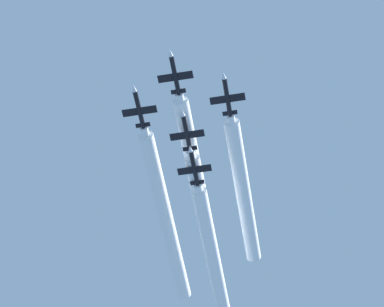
% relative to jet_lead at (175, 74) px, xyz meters
% --- Properties ---
extents(jet_lead, '(7.59, 11.06, 2.66)m').
position_rel_jet_lead_xyz_m(jet_lead, '(0.00, 0.00, 0.00)').
color(jet_lead, black).
extents(jet_left_wingman, '(7.59, 11.06, 2.66)m').
position_rel_jet_lead_xyz_m(jet_left_wingman, '(-10.26, -6.06, -1.92)').
color(jet_left_wingman, black).
extents(jet_right_wingman, '(7.59, 11.06, 2.66)m').
position_rel_jet_lead_xyz_m(jet_right_wingman, '(8.90, -5.93, -1.94)').
color(jet_right_wingman, black).
extents(jet_slot, '(7.59, 11.06, 2.66)m').
position_rel_jet_lead_xyz_m(jet_slot, '(-0.34, -12.81, -3.36)').
color(jet_slot, black).
extents(jet_high_trail, '(7.59, 11.06, 2.66)m').
position_rel_jet_lead_xyz_m(jet_high_trail, '(-0.61, -20.89, -5.30)').
color(jet_high_trail, black).
extents(smoke_trail_lead, '(3.52, 41.29, 3.52)m').
position_rel_jet_lead_xyz_m(smoke_trail_lead, '(0.00, -25.72, -0.03)').
color(smoke_trail_lead, white).
extents(smoke_trail_left_wingman, '(3.52, 41.61, 3.52)m').
position_rel_jet_lead_xyz_m(smoke_trail_left_wingman, '(-10.26, -31.95, -1.95)').
color(smoke_trail_left_wingman, white).
extents(smoke_trail_right_wingman, '(3.52, 51.46, 3.52)m').
position_rel_jet_lead_xyz_m(smoke_trail_right_wingman, '(8.90, -36.74, -1.97)').
color(smoke_trail_right_wingman, white).
extents(smoke_trail_slot, '(3.52, 48.93, 3.52)m').
position_rel_jet_lead_xyz_m(smoke_trail_slot, '(-0.34, -42.36, -3.39)').
color(smoke_trail_slot, white).
extents(smoke_trail_high_trail, '(3.52, 41.77, 3.52)m').
position_rel_jet_lead_xyz_m(smoke_trail_high_trail, '(-0.61, -46.85, -5.32)').
color(smoke_trail_high_trail, white).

